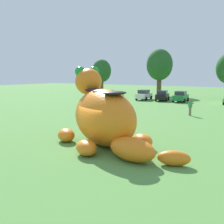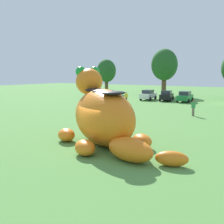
# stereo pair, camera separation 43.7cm
# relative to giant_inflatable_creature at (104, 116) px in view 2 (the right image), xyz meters

# --- Properties ---
(ground_plane) EXTENTS (160.00, 160.00, 0.00)m
(ground_plane) POSITION_rel_giant_inflatable_creature_xyz_m (-0.10, -0.87, -1.83)
(ground_plane) COLOR #568E42
(giant_inflatable_creature) EXTENTS (9.66, 6.80, 5.01)m
(giant_inflatable_creature) POSITION_rel_giant_inflatable_creature_xyz_m (0.00, 0.00, 0.00)
(giant_inflatable_creature) COLOR orange
(giant_inflatable_creature) RESTS_ON ground
(car_white) EXTENTS (2.18, 4.22, 1.72)m
(car_white) POSITION_rel_giant_inflatable_creature_xyz_m (-10.17, 27.91, -0.97)
(car_white) COLOR white
(car_white) RESTS_ON ground
(car_black) EXTENTS (2.56, 4.36, 1.72)m
(car_black) POSITION_rel_giant_inflatable_creature_xyz_m (-6.92, 28.12, -0.97)
(car_black) COLOR black
(car_black) RESTS_ON ground
(car_green) EXTENTS (2.17, 4.22, 1.72)m
(car_green) POSITION_rel_giant_inflatable_creature_xyz_m (-3.78, 27.97, -0.97)
(car_green) COLOR #1E7238
(car_green) RESTS_ON ground
(tree_far_left) EXTENTS (4.32, 4.32, 7.66)m
(tree_far_left) POSITION_rel_giant_inflatable_creature_xyz_m (-25.17, 37.34, 3.18)
(tree_far_left) COLOR brown
(tree_far_left) RESTS_ON ground
(tree_left) EXTENTS (5.31, 5.31, 9.43)m
(tree_left) POSITION_rel_giant_inflatable_creature_xyz_m (-11.68, 38.50, 4.34)
(tree_left) COLOR brown
(tree_left) RESTS_ON ground
(spectator_near_inflatable) EXTENTS (0.38, 0.26, 1.71)m
(spectator_near_inflatable) POSITION_rel_giant_inflatable_creature_xyz_m (-10.57, 21.16, -0.98)
(spectator_near_inflatable) COLOR black
(spectator_near_inflatable) RESTS_ON ground
(spectator_by_cars) EXTENTS (0.38, 0.26, 1.71)m
(spectator_by_cars) POSITION_rel_giant_inflatable_creature_xyz_m (1.40, 14.69, -0.98)
(spectator_by_cars) COLOR #726656
(spectator_by_cars) RESTS_ON ground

